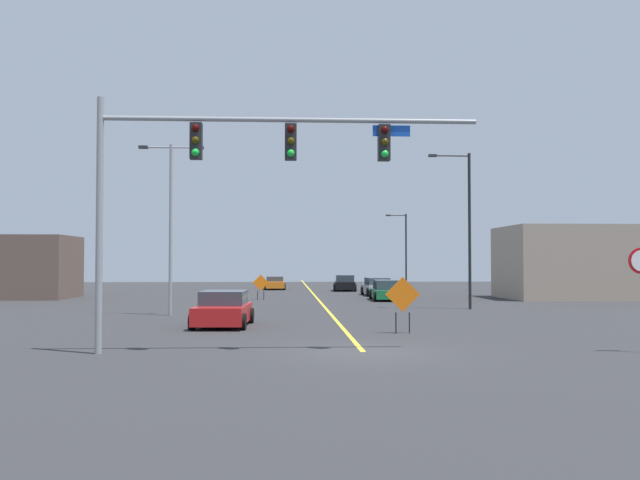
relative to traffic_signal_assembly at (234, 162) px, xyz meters
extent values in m
plane|color=#2D2D30|center=(3.74, 0.02, -5.48)|extent=(134.38, 134.38, 0.00)
cube|color=yellow|center=(3.74, 37.34, -5.48)|extent=(0.16, 74.65, 0.01)
cylinder|color=gray|center=(-3.81, 0.02, -1.82)|extent=(0.20, 0.20, 7.32)
cylinder|color=gray|center=(1.64, 0.02, 1.24)|extent=(10.88, 0.14, 0.14)
cube|color=black|center=(-1.09, 0.02, 0.59)|extent=(0.34, 0.32, 1.05)
sphere|color=#3A0503|center=(-1.09, -0.15, 0.94)|extent=(0.22, 0.22, 0.22)
sphere|color=#3C3106|center=(-1.09, -0.15, 0.59)|extent=(0.22, 0.22, 0.22)
sphere|color=green|center=(-1.09, -0.15, 0.24)|extent=(0.22, 0.22, 0.22)
cube|color=black|center=(1.64, 0.02, 0.59)|extent=(0.34, 0.32, 1.05)
sphere|color=#3A0503|center=(1.64, -0.15, 0.94)|extent=(0.22, 0.22, 0.22)
sphere|color=#3C3106|center=(1.64, -0.15, 0.59)|extent=(0.22, 0.22, 0.22)
sphere|color=green|center=(1.64, -0.15, 0.24)|extent=(0.22, 0.22, 0.22)
cube|color=black|center=(4.36, 0.02, 0.59)|extent=(0.34, 0.32, 1.05)
sphere|color=#3A0503|center=(4.36, -0.15, 0.94)|extent=(0.22, 0.22, 0.22)
sphere|color=#3C3106|center=(4.36, -0.15, 0.59)|extent=(0.22, 0.22, 0.22)
sphere|color=green|center=(4.36, -0.15, 0.24)|extent=(0.22, 0.22, 0.22)
cube|color=#1447B7|center=(4.58, 0.02, 0.95)|extent=(1.10, 0.03, 0.32)
cylinder|color=gray|center=(-4.08, 13.69, -1.32)|extent=(0.16, 0.16, 8.32)
cylinder|color=gray|center=(-4.76, 13.69, 2.69)|extent=(1.35, 0.08, 0.08)
cube|color=#262628|center=(-5.43, 13.69, 2.69)|extent=(0.44, 0.24, 0.14)
cylinder|color=gray|center=(-3.41, 13.69, 2.69)|extent=(1.35, 0.08, 0.08)
cube|color=#262628|center=(-2.74, 13.69, 2.69)|extent=(0.44, 0.24, 0.14)
cylinder|color=black|center=(11.61, 17.24, -1.19)|extent=(0.16, 0.16, 8.59)
cylinder|color=black|center=(10.59, 17.24, 2.95)|extent=(2.04, 0.08, 0.08)
cube|color=#262628|center=(9.57, 17.24, 2.95)|extent=(0.44, 0.24, 0.14)
cylinder|color=black|center=(13.05, 44.93, -1.90)|extent=(0.16, 0.16, 7.18)
cylinder|color=black|center=(12.19, 44.93, 1.54)|extent=(1.71, 0.08, 0.08)
cube|color=#262628|center=(11.34, 44.93, 1.54)|extent=(0.44, 0.24, 0.14)
cube|color=orange|center=(5.75, 4.97, -4.07)|extent=(1.27, 0.06, 1.27)
cylinder|color=black|center=(5.50, 4.96, -5.10)|extent=(0.05, 0.05, 0.76)
cylinder|color=black|center=(6.00, 4.97, -5.10)|extent=(0.05, 0.05, 0.76)
cube|color=orange|center=(-0.18, 26.77, -4.31)|extent=(1.09, 0.25, 1.11)
cylinder|color=black|center=(-0.40, 26.73, -5.19)|extent=(0.05, 0.05, 0.60)
cylinder|color=black|center=(0.03, 26.81, -5.19)|extent=(0.05, 0.05, 0.60)
cube|color=black|center=(6.75, 40.51, -4.99)|extent=(1.97, 4.13, 0.67)
cube|color=#333D47|center=(6.74, 40.31, -4.37)|extent=(1.70, 2.49, 0.58)
cylinder|color=black|center=(7.70, 41.88, -5.16)|extent=(0.26, 0.65, 0.64)
cylinder|color=black|center=(5.96, 41.97, -5.16)|extent=(0.26, 0.65, 0.64)
cylinder|color=black|center=(7.54, 39.05, -5.16)|extent=(0.26, 0.65, 0.64)
cylinder|color=black|center=(5.80, 39.15, -5.16)|extent=(0.26, 0.65, 0.64)
cube|color=red|center=(-1.01, 7.99, -4.97)|extent=(2.16, 4.25, 0.70)
cube|color=#333D47|center=(-1.00, 8.20, -4.34)|extent=(1.86, 2.25, 0.56)
cylinder|color=black|center=(-2.06, 6.59, -5.16)|extent=(0.25, 0.65, 0.64)
cylinder|color=black|center=(-0.12, 6.49, -5.16)|extent=(0.25, 0.65, 0.64)
cylinder|color=black|center=(-1.91, 9.50, -5.16)|extent=(0.25, 0.65, 0.64)
cylinder|color=black|center=(0.03, 9.39, -5.16)|extent=(0.25, 0.65, 0.64)
cube|color=#196B38|center=(8.32, 25.92, -5.04)|extent=(1.97, 4.49, 0.57)
cube|color=#333D47|center=(8.31, 25.70, -4.44)|extent=(1.73, 2.38, 0.64)
cylinder|color=black|center=(9.29, 27.45, -5.16)|extent=(0.24, 0.65, 0.64)
cylinder|color=black|center=(7.44, 27.50, -5.16)|extent=(0.24, 0.65, 0.64)
cylinder|color=black|center=(9.20, 24.34, -5.16)|extent=(0.24, 0.65, 0.64)
cylinder|color=black|center=(7.35, 24.39, -5.16)|extent=(0.24, 0.65, 0.64)
cube|color=#B7BABF|center=(8.51, 32.30, -4.99)|extent=(1.91, 4.38, 0.66)
cube|color=#333D47|center=(8.51, 32.09, -4.39)|extent=(1.68, 2.63, 0.55)
cylinder|color=black|center=(9.36, 33.84, -5.16)|extent=(0.24, 0.65, 0.64)
cylinder|color=black|center=(7.57, 33.80, -5.16)|extent=(0.24, 0.65, 0.64)
cylinder|color=black|center=(9.44, 30.81, -5.16)|extent=(0.24, 0.65, 0.64)
cylinder|color=black|center=(7.65, 30.76, -5.16)|extent=(0.24, 0.65, 0.64)
cube|color=orange|center=(0.50, 43.94, -5.03)|extent=(1.86, 3.93, 0.59)
cube|color=#333D47|center=(0.49, 44.13, -4.51)|extent=(1.60, 1.89, 0.45)
cylinder|color=black|center=(-0.30, 42.55, -5.16)|extent=(0.25, 0.65, 0.64)
cylinder|color=black|center=(1.40, 42.62, -5.16)|extent=(0.25, 0.65, 0.64)
cylinder|color=black|center=(-0.41, 45.25, -5.16)|extent=(0.25, 0.65, 0.64)
cylinder|color=black|center=(1.30, 45.32, -5.16)|extent=(0.25, 0.65, 0.64)
cube|color=brown|center=(-17.84, 29.57, -3.27)|extent=(8.33, 5.74, 4.43)
cube|color=gray|center=(21.75, 27.38, -2.94)|extent=(9.54, 6.99, 5.09)
camera|label=1|loc=(1.48, -19.57, -2.87)|focal=38.13mm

